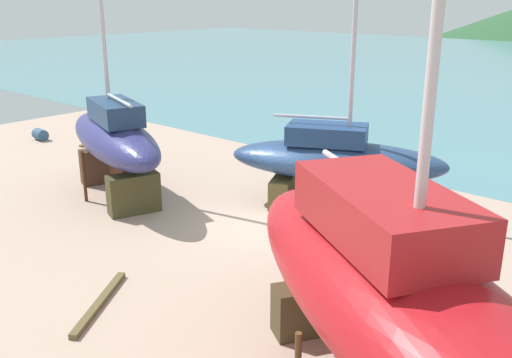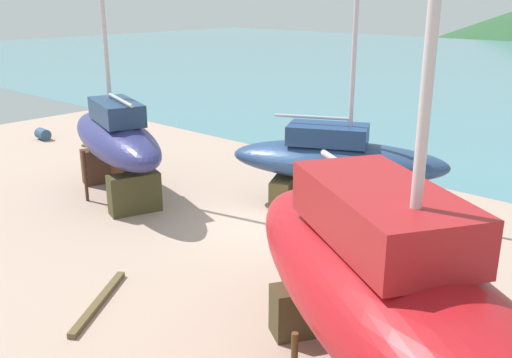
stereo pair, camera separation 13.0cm
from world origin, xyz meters
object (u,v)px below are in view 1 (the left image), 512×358
object	(u,v)px
barrel_tipped_left	(40,135)
sailboat_large_starboard	(392,292)
sailboat_small_center	(336,161)
sailboat_far_slipway	(115,139)
worker	(356,151)

from	to	relation	value
barrel_tipped_left	sailboat_large_starboard	bearing A→B (deg)	-14.49
sailboat_small_center	barrel_tipped_left	bearing A→B (deg)	159.58
sailboat_large_starboard	barrel_tipped_left	world-z (taller)	sailboat_large_starboard
sailboat_far_slipway	sailboat_large_starboard	bearing A→B (deg)	-175.80
worker	barrel_tipped_left	xyz separation A→B (m)	(-15.31, -6.25, -0.56)
sailboat_large_starboard	sailboat_far_slipway	bearing A→B (deg)	-163.06
worker	barrel_tipped_left	distance (m)	16.54
sailboat_far_slipway	worker	world-z (taller)	sailboat_far_slipway
sailboat_far_slipway	barrel_tipped_left	world-z (taller)	sailboat_far_slipway
sailboat_large_starboard	sailboat_small_center	bearing A→B (deg)	161.20
sailboat_large_starboard	worker	bearing A→B (deg)	156.12
sailboat_far_slipway	sailboat_small_center	bearing A→B (deg)	-128.15
sailboat_small_center	worker	distance (m)	4.91
sailboat_large_starboard	sailboat_far_slipway	size ratio (longest dim) A/B	1.32
barrel_tipped_left	worker	bearing A→B (deg)	22.20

